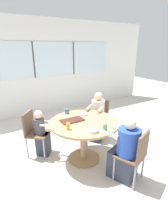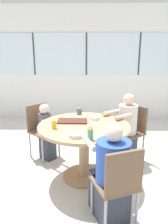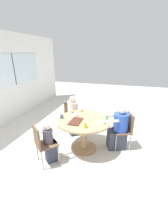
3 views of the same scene
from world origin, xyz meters
The scene contains 14 objects.
ground_plane centered at (0.00, 0.00, 0.00)m, with size 16.00×16.00×0.00m, color beige.
dining_table centered at (0.00, 0.00, 0.60)m, with size 1.23×1.23×0.78m.
chair_for_woman_green_shirt centered at (0.35, -0.92, 0.53)m, with size 0.52×0.52×0.89m.
chair_for_man_blue_shirt centered at (0.78, 0.60, 0.53)m, with size 0.56×0.56×0.89m.
chair_for_toddler centered at (-0.74, 0.65, 0.53)m, with size 0.56×0.56×0.89m.
person_woman_green_shirt centered at (0.29, -0.76, 0.47)m, with size 0.54×0.70×1.07m.
person_man_blue_shirt centered at (0.65, 0.50, 0.50)m, with size 0.59×0.54×1.10m.
person_toddler centered at (-0.62, 0.55, 0.44)m, with size 0.40×0.39×0.93m.
food_tray_dark centered at (-0.16, 0.14, 0.79)m, with size 0.41×0.23×0.02m.
coffee_mug centered at (-0.09, 0.51, 0.83)m, with size 0.08×0.08×0.10m.
sippy_cup centered at (0.08, -0.50, 0.86)m, with size 0.07×0.07×0.16m.
juice_glass centered at (-0.38, -0.14, 0.83)m, with size 0.06×0.06×0.11m.
bowl_white_shallow centered at (0.15, 0.26, 0.80)m, with size 0.15×0.15×0.04m.
bowl_cereal centered at (-0.09, -0.42, 0.80)m, with size 0.16×0.16×0.04m.
Camera 3 is at (-2.94, -0.87, 2.18)m, focal length 24.00 mm.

